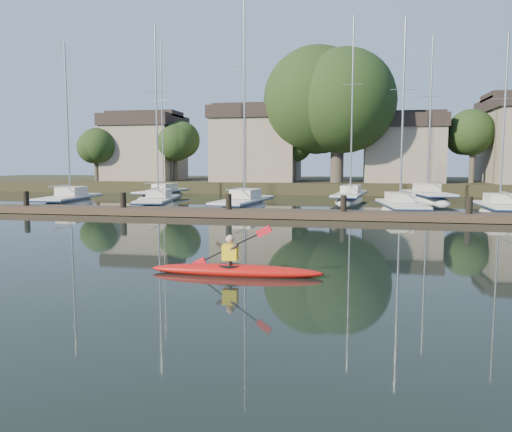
% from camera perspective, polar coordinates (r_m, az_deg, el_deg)
% --- Properties ---
extents(ground, '(160.00, 160.00, 0.00)m').
position_cam_1_polar(ground, '(12.39, -5.41, -7.16)').
color(ground, black).
rests_on(ground, ground).
extents(kayak, '(4.48, 0.89, 1.43)m').
position_cam_1_polar(kayak, '(12.75, -2.42, -5.96)').
color(kayak, red).
rests_on(kayak, ground).
extents(dock, '(34.00, 2.00, 1.80)m').
position_cam_1_polar(dock, '(25.93, 3.31, 0.28)').
color(dock, '#4B3C2B').
rests_on(dock, ground).
extents(sailboat_0, '(2.80, 7.70, 11.96)m').
position_cam_1_polar(sailboat_0, '(35.81, -20.55, 0.87)').
color(sailboat_0, white).
rests_on(sailboat_0, ground).
extents(sailboat_1, '(3.22, 7.92, 12.60)m').
position_cam_1_polar(sailboat_1, '(33.00, -11.15, 0.78)').
color(sailboat_1, white).
rests_on(sailboat_1, ground).
extents(sailboat_2, '(2.97, 9.00, 14.63)m').
position_cam_1_polar(sailboat_2, '(30.99, -1.44, 0.53)').
color(sailboat_2, white).
rests_on(sailboat_2, ground).
extents(sailboat_3, '(2.85, 7.64, 12.02)m').
position_cam_1_polar(sailboat_3, '(29.66, 16.18, 0.04)').
color(sailboat_3, white).
rests_on(sailboat_3, ground).
extents(sailboat_4, '(2.01, 6.50, 11.02)m').
position_cam_1_polar(sailboat_4, '(30.75, 26.11, -0.13)').
color(sailboat_4, white).
rests_on(sailboat_4, ground).
extents(sailboat_5, '(2.80, 8.38, 13.61)m').
position_cam_1_polar(sailboat_5, '(42.19, -10.65, 1.93)').
color(sailboat_5, white).
rests_on(sailboat_5, ground).
extents(sailboat_6, '(3.04, 9.47, 14.79)m').
position_cam_1_polar(sailboat_6, '(38.41, 10.67, 1.53)').
color(sailboat_6, white).
rests_on(sailboat_6, ground).
extents(sailboat_7, '(3.50, 8.58, 13.44)m').
position_cam_1_polar(sailboat_7, '(39.78, 19.05, 1.41)').
color(sailboat_7, white).
rests_on(sailboat_7, ground).
extents(shore, '(90.00, 25.25, 12.75)m').
position_cam_1_polar(shore, '(51.89, 9.00, 6.48)').
color(shore, '#2B341A').
rests_on(shore, ground).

